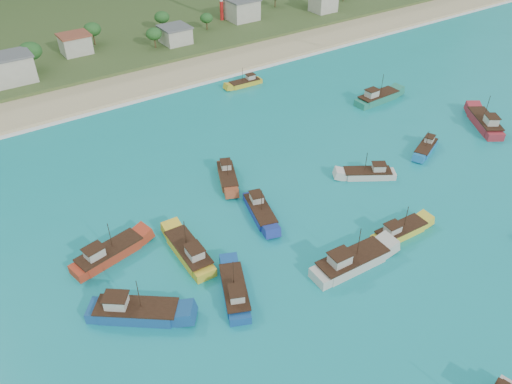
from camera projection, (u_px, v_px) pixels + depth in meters
ground at (339, 256)px, 78.37m from camera, size 600.00×600.00×0.00m
beach at (136, 84)px, 130.99m from camera, size 400.00×18.00×1.20m
land at (65, 23)px, 171.63m from camera, size 400.00×110.00×2.40m
surf_line at (152, 97)px, 124.66m from camera, size 400.00×2.50×0.08m
village at (153, 32)px, 150.67m from camera, size 216.72×31.50×6.63m
vegetation at (77, 44)px, 140.86m from camera, size 275.84×25.60×7.97m
boat_1 at (377, 98)px, 121.93m from camera, size 12.39×3.92×7.27m
boat_2 at (426, 148)px, 103.56m from camera, size 9.24×5.95×5.27m
boat_4 at (189, 253)px, 77.68m from camera, size 3.92×11.86×6.93m
boat_5 at (227, 177)px, 94.89m from camera, size 6.66×10.24×5.85m
boat_7 at (400, 232)px, 81.89m from camera, size 10.37×3.55×6.04m
boat_10 at (368, 174)px, 95.60m from camera, size 10.02×7.88×5.91m
boat_11 at (235, 292)px, 71.23m from camera, size 7.19×11.04×6.31m
boat_12 at (109, 254)px, 77.36m from camera, size 12.16×5.81×6.91m
boat_15 at (245, 83)px, 129.86m from camera, size 9.14×3.09×5.33m
boat_17 at (260, 211)px, 86.24m from camera, size 5.78×10.86×6.15m
boat_18 at (485, 123)px, 111.53m from camera, size 10.13×12.78×7.55m
boat_19 at (351, 262)px, 75.71m from camera, size 13.17×4.52×7.67m
boat_23 at (135, 312)px, 68.07m from camera, size 12.17×10.65×7.41m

